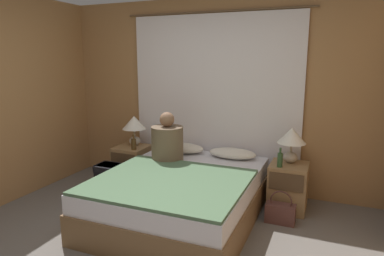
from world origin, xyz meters
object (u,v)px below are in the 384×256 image
Objects in this scene: nightstand_right at (288,187)px; handbag_on_floor at (280,213)px; lamp_left at (134,125)px; backpack_on_floor at (110,179)px; pillow_left at (182,148)px; beer_bottle_on_left_stand at (134,144)px; lamp_right at (292,139)px; nightstand_left at (133,165)px; pillow_right at (232,153)px; bed at (182,196)px; beer_bottle_on_right_stand at (280,159)px; person_left_in_bed at (167,142)px.

nightstand_right is 0.41m from handbag_on_floor.
lamp_left is 0.83m from backpack_on_floor.
nightstand_right is 2.18m from lamp_left.
beer_bottle_on_left_stand is (-0.59, -0.24, 0.05)m from pillow_left.
nightstand_right is 1.43m from pillow_left.
nightstand_left is at bearing -177.86° from lamp_right.
backpack_on_floor is at bearing -90.99° from nightstand_left.
pillow_right reaches higher than backpack_on_floor.
handbag_on_floor is (2.09, 0.13, -0.13)m from backpack_on_floor.
bed is at bearing -35.58° from lamp_left.
nightstand_left is 2.12m from handbag_on_floor.
nightstand_left is 2.11m from nightstand_right.
lamp_right is 2.03× the size of beer_bottle_on_left_stand.
nightstand_left is at bearing 131.40° from beer_bottle_on_left_stand.
handbag_on_floor is at bearing -19.79° from pillow_left.
backpack_on_floor is (-2.02, -0.38, -0.38)m from beer_bottle_on_right_stand.
beer_bottle_on_left_stand reaches higher than pillow_left.
handbag_on_floor is (0.07, -0.25, -0.52)m from beer_bottle_on_right_stand.
nightstand_left is 2.05m from beer_bottle_on_right_stand.
beer_bottle_on_right_stand is (1.31, -0.24, 0.06)m from pillow_left.
person_left_in_bed is at bearing -166.10° from lamp_right.
nightstand_left is 0.91× the size of pillow_left.
backpack_on_floor is (-0.01, -0.51, -0.03)m from nightstand_left.
lamp_left reaches higher than backpack_on_floor.
person_left_in_bed reaches higher than handbag_on_floor.
lamp_left is 0.70× the size of person_left_in_bed.
lamp_right reaches higher than beer_bottle_on_left_stand.
nightstand_left is at bearing -90.00° from lamp_left.
beer_bottle_on_right_stand reaches higher than nightstand_right.
lamp_left is at bearing 90.00° from nightstand_left.
bed is 0.92m from pillow_right.
lamp_left is 0.75m from pillow_left.
beer_bottle_on_right_stand is at bearing -21.64° from pillow_right.
nightstand_right is 1.51× the size of handbag_on_floor.
lamp_right is at bearing 13.90° from person_left_in_bed.
nightstand_left is 2.48× the size of beer_bottle_on_right_stand.
nightstand_left is 2.66× the size of beer_bottle_on_left_stand.
beer_bottle_on_left_stand is 1.90m from beer_bottle_on_right_stand.
beer_bottle_on_right_stand is (0.62, -0.24, 0.06)m from pillow_right.
pillow_right is 2.92× the size of beer_bottle_on_left_stand.
nightstand_right is at bearing -2.14° from lamp_left.
lamp_right is at bearing 35.58° from bed.
beer_bottle_on_left_stand is at bearing 180.00° from beer_bottle_on_right_stand.
lamp_right is (2.11, 0.00, 0.00)m from lamp_left.
handbag_on_floor is (0.68, -0.49, -0.46)m from pillow_right.
beer_bottle_on_left_stand is 0.57× the size of handbag_on_floor.
bed is 4.78× the size of lamp_right.
backpack_on_floor reaches higher than handbag_on_floor.
bed is 5.52× the size of handbag_on_floor.
bed is 1.14m from beer_bottle_on_left_stand.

